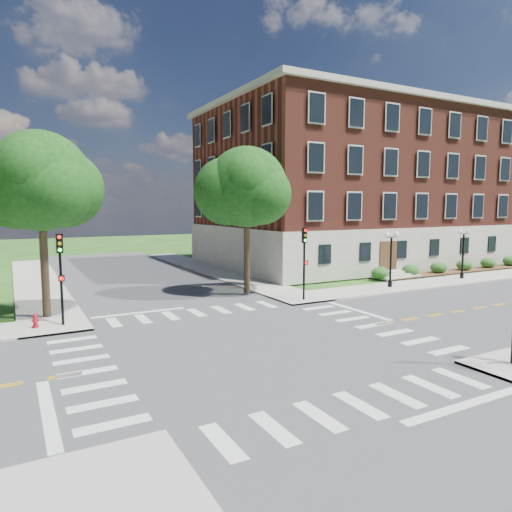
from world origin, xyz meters
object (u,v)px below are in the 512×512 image
twin_lamp_west (391,256)px  twin_lamp_east (463,251)px  traffic_signal_ne (304,254)px  fire_hydrant (35,321)px  traffic_signal_nw (61,267)px

twin_lamp_west → twin_lamp_east: (8.49, 0.11, 0.00)m
traffic_signal_ne → fire_hydrant: traffic_signal_ne is taller
traffic_signal_nw → twin_lamp_east: bearing=0.5°
fire_hydrant → twin_lamp_west: bearing=0.3°
traffic_signal_ne → twin_lamp_west: bearing=5.3°
fire_hydrant → traffic_signal_nw: bearing=-1.9°
traffic_signal_nw → twin_lamp_east: size_ratio=1.13×
twin_lamp_east → fire_hydrant: size_ratio=5.64×
traffic_signal_ne → twin_lamp_east: size_ratio=1.13×
traffic_signal_nw → fire_hydrant: bearing=178.1°
traffic_signal_ne → traffic_signal_nw: 14.84m
traffic_signal_ne → traffic_signal_nw: size_ratio=1.00×
traffic_signal_nw → traffic_signal_ne: bearing=-2.5°
twin_lamp_east → traffic_signal_ne: bearing=-177.0°
twin_lamp_east → fire_hydrant: twin_lamp_east is taller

